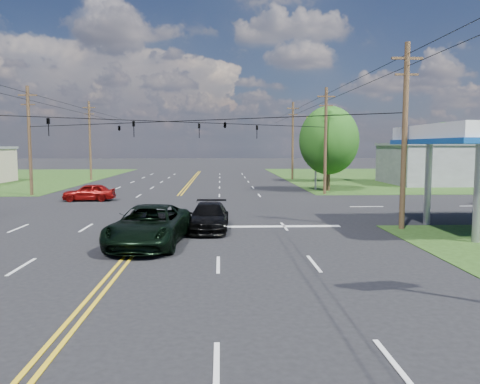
{
  "coord_description": "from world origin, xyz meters",
  "views": [
    {
      "loc": [
        3.59,
        -20.63,
        4.28
      ],
      "look_at": [
        4.71,
        6.0,
        1.69
      ],
      "focal_mm": 35.0,
      "sensor_mm": 36.0,
      "label": 1
    }
  ],
  "objects_px": {
    "retail_ne": "(450,165)",
    "pickup_dkgreen": "(149,226)",
    "tree_far_r": "(444,145)",
    "suv_black": "(209,217)",
    "pole_nw": "(29,139)",
    "pole_left_far": "(90,140)",
    "pole_se": "(405,134)",
    "tree_right_a": "(329,140)",
    "tree_right_b": "(326,147)",
    "pole_right_far": "(293,140)",
    "pole_ne": "(325,139)"
  },
  "relations": [
    {
      "from": "suv_black",
      "to": "pole_right_far",
      "type": "bearing_deg",
      "value": 77.27
    },
    {
      "from": "pole_nw",
      "to": "pickup_dkgreen",
      "type": "distance_m",
      "value": 25.64
    },
    {
      "from": "pole_left_far",
      "to": "tree_right_a",
      "type": "relative_size",
      "value": 1.22
    },
    {
      "from": "tree_right_a",
      "to": "tree_far_r",
      "type": "bearing_deg",
      "value": 41.99
    },
    {
      "from": "pole_nw",
      "to": "pole_left_far",
      "type": "distance_m",
      "value": 19.0
    },
    {
      "from": "pole_ne",
      "to": "tree_right_a",
      "type": "distance_m",
      "value": 3.16
    },
    {
      "from": "pole_se",
      "to": "suv_black",
      "type": "height_order",
      "value": "pole_se"
    },
    {
      "from": "tree_right_a",
      "to": "retail_ne",
      "type": "bearing_deg",
      "value": 26.57
    },
    {
      "from": "pole_nw",
      "to": "tree_right_a",
      "type": "relative_size",
      "value": 1.16
    },
    {
      "from": "pole_nw",
      "to": "pole_right_far",
      "type": "distance_m",
      "value": 32.2
    },
    {
      "from": "retail_ne",
      "to": "pole_nw",
      "type": "relative_size",
      "value": 1.47
    },
    {
      "from": "pole_nw",
      "to": "pole_ne",
      "type": "relative_size",
      "value": 1.0
    },
    {
      "from": "pole_ne",
      "to": "pole_left_far",
      "type": "xyz_separation_m",
      "value": [
        -26.0,
        19.0,
        0.25
      ]
    },
    {
      "from": "retail_ne",
      "to": "tree_far_r",
      "type": "xyz_separation_m",
      "value": [
        4.0,
        10.0,
        2.34
      ]
    },
    {
      "from": "retail_ne",
      "to": "suv_black",
      "type": "relative_size",
      "value": 2.92
    },
    {
      "from": "tree_right_b",
      "to": "tree_far_r",
      "type": "height_order",
      "value": "tree_far_r"
    },
    {
      "from": "retail_ne",
      "to": "pole_nw",
      "type": "xyz_separation_m",
      "value": [
        -43.0,
        -11.0,
        2.72
      ]
    },
    {
      "from": "pole_se",
      "to": "tree_right_a",
      "type": "bearing_deg",
      "value": 87.27
    },
    {
      "from": "retail_ne",
      "to": "pickup_dkgreen",
      "type": "height_order",
      "value": "retail_ne"
    },
    {
      "from": "pole_se",
      "to": "tree_right_b",
      "type": "distance_m",
      "value": 33.19
    },
    {
      "from": "pole_se",
      "to": "tree_right_b",
      "type": "xyz_separation_m",
      "value": [
        3.5,
        33.0,
        -0.7
      ]
    },
    {
      "from": "retail_ne",
      "to": "pole_left_far",
      "type": "xyz_separation_m",
      "value": [
        -43.0,
        8.0,
        2.97
      ]
    },
    {
      "from": "pole_left_far",
      "to": "pole_right_far",
      "type": "height_order",
      "value": "same"
    },
    {
      "from": "pickup_dkgreen",
      "to": "pole_ne",
      "type": "bearing_deg",
      "value": 65.16
    },
    {
      "from": "retail_ne",
      "to": "pickup_dkgreen",
      "type": "distance_m",
      "value": 43.85
    },
    {
      "from": "pole_right_far",
      "to": "tree_far_r",
      "type": "bearing_deg",
      "value": 5.44
    },
    {
      "from": "pole_ne",
      "to": "tree_right_a",
      "type": "xyz_separation_m",
      "value": [
        1.0,
        3.0,
        -0.05
      ]
    },
    {
      "from": "tree_far_r",
      "to": "retail_ne",
      "type": "bearing_deg",
      "value": -111.8
    },
    {
      "from": "pole_ne",
      "to": "pole_right_far",
      "type": "bearing_deg",
      "value": 90.0
    },
    {
      "from": "pole_ne",
      "to": "tree_far_r",
      "type": "xyz_separation_m",
      "value": [
        21.0,
        21.0,
        -0.37
      ]
    },
    {
      "from": "pole_right_far",
      "to": "tree_far_r",
      "type": "height_order",
      "value": "pole_right_far"
    },
    {
      "from": "tree_far_r",
      "to": "pickup_dkgreen",
      "type": "relative_size",
      "value": 1.23
    },
    {
      "from": "pickup_dkgreen",
      "to": "tree_right_a",
      "type": "bearing_deg",
      "value": 66.5
    },
    {
      "from": "retail_ne",
      "to": "pole_se",
      "type": "relative_size",
      "value": 1.47
    },
    {
      "from": "pole_se",
      "to": "suv_black",
      "type": "xyz_separation_m",
      "value": [
        -10.0,
        0.1,
        -4.22
      ]
    },
    {
      "from": "tree_right_a",
      "to": "tree_far_r",
      "type": "distance_m",
      "value": 26.91
    },
    {
      "from": "pole_nw",
      "to": "retail_ne",
      "type": "bearing_deg",
      "value": 14.35
    },
    {
      "from": "suv_black",
      "to": "retail_ne",
      "type": "bearing_deg",
      "value": 49.37
    },
    {
      "from": "pole_right_far",
      "to": "pickup_dkgreen",
      "type": "xyz_separation_m",
      "value": [
        -12.5,
        -40.41,
        -4.31
      ]
    },
    {
      "from": "tree_right_a",
      "to": "pole_right_far",
      "type": "bearing_deg",
      "value": 93.58
    },
    {
      "from": "pole_left_far",
      "to": "suv_black",
      "type": "relative_size",
      "value": 2.08
    },
    {
      "from": "pole_se",
      "to": "pickup_dkgreen",
      "type": "height_order",
      "value": "pole_se"
    },
    {
      "from": "tree_right_a",
      "to": "tree_right_b",
      "type": "distance_m",
      "value": 12.27
    },
    {
      "from": "retail_ne",
      "to": "pole_left_far",
      "type": "height_order",
      "value": "pole_left_far"
    },
    {
      "from": "pole_left_far",
      "to": "tree_far_r",
      "type": "height_order",
      "value": "pole_left_far"
    },
    {
      "from": "tree_far_r",
      "to": "suv_black",
      "type": "bearing_deg",
      "value": -128.55
    },
    {
      "from": "tree_right_b",
      "to": "suv_black",
      "type": "bearing_deg",
      "value": -112.31
    },
    {
      "from": "pole_left_far",
      "to": "pole_ne",
      "type": "bearing_deg",
      "value": -36.16
    },
    {
      "from": "pole_se",
      "to": "pole_right_far",
      "type": "bearing_deg",
      "value": 90.0
    },
    {
      "from": "retail_ne",
      "to": "suv_black",
      "type": "distance_m",
      "value": 39.58
    }
  ]
}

